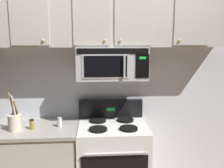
{
  "coord_description": "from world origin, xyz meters",
  "views": [
    {
      "loc": [
        -0.18,
        -2.14,
        1.83
      ],
      "look_at": [
        0.0,
        0.49,
        1.35
      ],
      "focal_mm": 39.25,
      "sensor_mm": 36.0,
      "label": 1
    }
  ],
  "objects": [
    {
      "name": "upper_cabinets",
      "position": [
        -0.0,
        0.57,
        2.02
      ],
      "size": [
        2.5,
        0.36,
        0.55
      ],
      "color": "#BCB7AD"
    },
    {
      "name": "counter_segment",
      "position": [
        -0.84,
        0.43,
        0.45
      ],
      "size": [
        0.93,
        0.65,
        0.9
      ],
      "color": "#BCB7AD",
      "rests_on": "ground_plane"
    },
    {
      "name": "spice_jar",
      "position": [
        -0.85,
        0.36,
        0.95
      ],
      "size": [
        0.05,
        0.05,
        0.11
      ],
      "color": "olive",
      "rests_on": "counter_segment"
    },
    {
      "name": "salt_shaker",
      "position": [
        -0.57,
        0.42,
        0.95
      ],
      "size": [
        0.05,
        0.05,
        0.1
      ],
      "color": "white",
      "rests_on": "counter_segment"
    },
    {
      "name": "back_wall",
      "position": [
        0.0,
        0.79,
        1.35
      ],
      "size": [
        5.2,
        0.1,
        2.7
      ],
      "primitive_type": "cube",
      "color": "silver",
      "rests_on": "ground_plane"
    },
    {
      "name": "over_range_microwave",
      "position": [
        -0.0,
        0.54,
        1.58
      ],
      "size": [
        0.76,
        0.43,
        0.35
      ],
      "color": "#B7BABF"
    },
    {
      "name": "utensil_crock_cream",
      "position": [
        -1.02,
        0.34,
        1.0
      ],
      "size": [
        0.13,
        0.13,
        0.4
      ],
      "color": "beige",
      "rests_on": "counter_segment"
    },
    {
      "name": "stove_range",
      "position": [
        0.0,
        0.42,
        0.47
      ],
      "size": [
        0.76,
        0.69,
        1.12
      ],
      "color": "white",
      "rests_on": "ground_plane"
    }
  ]
}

